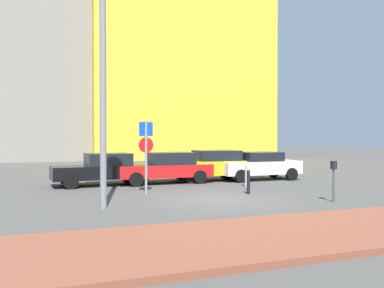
{
  "coord_description": "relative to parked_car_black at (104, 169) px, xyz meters",
  "views": [
    {
      "loc": [
        -6.22,
        -13.48,
        2.24
      ],
      "look_at": [
        0.37,
        3.88,
        1.91
      ],
      "focal_mm": 38.74,
      "sensor_mm": 36.0,
      "label": 1
    }
  ],
  "objects": [
    {
      "name": "traffic_bollard_mid",
      "position": [
        4.8,
        -4.98,
        -0.29
      ],
      "size": [
        0.13,
        0.13,
        0.93
      ],
      "primitive_type": "cylinder",
      "color": "black",
      "rests_on": "ground"
    },
    {
      "name": "parked_car_red",
      "position": [
        2.88,
        -0.18,
        0.01
      ],
      "size": [
        4.59,
        2.0,
        1.48
      ],
      "color": "red",
      "rests_on": "ground"
    },
    {
      "name": "sidewalk_brick",
      "position": [
        3.24,
        -11.49,
        -0.68
      ],
      "size": [
        40.0,
        3.58,
        0.14
      ],
      "primitive_type": "cube",
      "color": "brown",
      "rests_on": "ground"
    },
    {
      "name": "traffic_bollard_near",
      "position": [
        5.88,
        -2.82,
        -0.28
      ],
      "size": [
        0.15,
        0.15,
        0.94
      ],
      "primitive_type": "cylinder",
      "color": "#B7B7BC",
      "rests_on": "ground"
    },
    {
      "name": "parking_meter",
      "position": [
        6.56,
        -7.79,
        0.16
      ],
      "size": [
        0.18,
        0.14,
        1.41
      ],
      "color": "#4C4C51",
      "rests_on": "ground"
    },
    {
      "name": "parked_car_black",
      "position": [
        0.0,
        0.0,
        0.0
      ],
      "size": [
        4.69,
        2.16,
        1.47
      ],
      "color": "black",
      "rests_on": "ground"
    },
    {
      "name": "parking_sign_post",
      "position": [
        1.08,
        -3.46,
        1.04
      ],
      "size": [
        0.6,
        0.1,
        2.84
      ],
      "color": "gray",
      "rests_on": "ground"
    },
    {
      "name": "street_lamp",
      "position": [
        -1.01,
        -6.27,
        4.29
      ],
      "size": [
        0.7,
        0.36,
        8.79
      ],
      "color": "gray",
      "rests_on": "ground"
    },
    {
      "name": "parked_car_white",
      "position": [
        7.86,
        -0.45,
        0.0
      ],
      "size": [
        4.3,
        1.95,
        1.44
      ],
      "color": "white",
      "rests_on": "ground"
    },
    {
      "name": "ground_plane",
      "position": [
        3.24,
        -5.8,
        -0.75
      ],
      "size": [
        120.0,
        120.0,
        0.0
      ],
      "primitive_type": "plane",
      "color": "#4C4947"
    },
    {
      "name": "parked_car_yellow",
      "position": [
        5.49,
        0.09,
        0.06
      ],
      "size": [
        4.14,
        2.17,
        1.54
      ],
      "color": "gold",
      "rests_on": "ground"
    },
    {
      "name": "building_under_construction",
      "position": [
        -3.6,
        26.92,
        8.62
      ],
      "size": [
        14.93,
        15.05,
        18.73
      ],
      "primitive_type": "cube",
      "color": "gray",
      "rests_on": "ground"
    },
    {
      "name": "building_colorful_midrise",
      "position": [
        11.34,
        24.19,
        13.37
      ],
      "size": [
        18.83,
        12.24,
        28.25
      ],
      "primitive_type": "cube",
      "color": "gold",
      "rests_on": "ground"
    }
  ]
}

